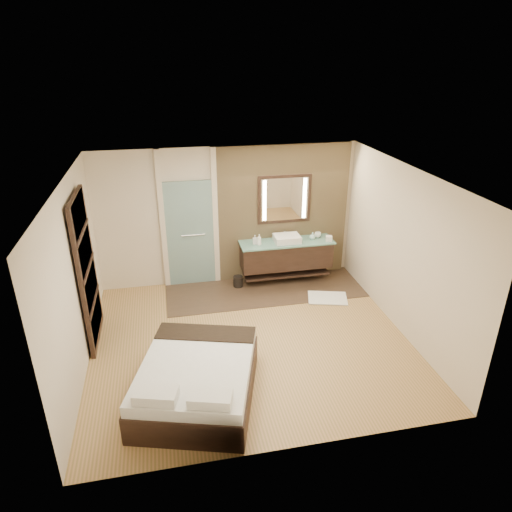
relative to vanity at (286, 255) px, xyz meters
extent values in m
plane|color=olive|center=(-1.10, -1.92, -0.58)|extent=(5.00, 5.00, 0.00)
cube|color=#3D2D21|center=(-0.50, -0.32, -0.57)|extent=(3.80, 1.30, 0.01)
cube|color=tan|center=(0.00, 0.29, 0.77)|extent=(2.60, 0.08, 2.70)
cube|color=black|center=(0.00, 0.00, -0.01)|extent=(1.80, 0.50, 0.50)
cube|color=black|center=(0.00, 0.00, -0.40)|extent=(1.71, 0.45, 0.04)
cube|color=#80C3B3|center=(0.00, -0.02, 0.27)|extent=(1.85, 0.55, 0.03)
cube|color=white|center=(0.00, -0.02, 0.35)|extent=(0.50, 0.38, 0.13)
cylinder|color=silver|center=(0.00, 0.17, 0.37)|extent=(0.03, 0.03, 0.18)
cylinder|color=silver|center=(0.00, 0.13, 0.45)|extent=(0.02, 0.10, 0.02)
cube|color=black|center=(0.00, 0.24, 1.07)|extent=(1.06, 0.03, 0.96)
cube|color=white|center=(0.00, 0.23, 1.07)|extent=(0.94, 0.01, 0.84)
cube|color=#FFF0BF|center=(-0.40, 0.22, 1.07)|extent=(0.07, 0.01, 0.80)
cube|color=#FFF0BF|center=(0.40, 0.22, 1.07)|extent=(0.07, 0.01, 0.80)
cube|color=#B6E6E4|center=(-1.85, 0.28, 0.47)|extent=(0.90, 0.05, 2.10)
cylinder|color=silver|center=(-1.80, 0.23, 0.47)|extent=(0.45, 0.03, 0.03)
cube|color=beige|center=(-2.35, 0.29, 0.77)|extent=(0.10, 0.08, 2.70)
cube|color=beige|center=(-1.35, 0.29, 0.77)|extent=(0.10, 0.08, 2.70)
cube|color=black|center=(-3.53, -1.32, 0.62)|extent=(0.06, 1.20, 2.40)
cube|color=#EBE4C6|center=(-3.51, -1.32, -0.21)|extent=(0.02, 1.06, 0.52)
cube|color=#EBE4C6|center=(-3.51, -1.32, 0.38)|extent=(0.02, 1.06, 0.52)
cube|color=#EBE4C6|center=(-3.51, -1.32, 0.96)|extent=(0.02, 1.06, 0.52)
cube|color=#EBE4C6|center=(-3.51, -1.32, 1.55)|extent=(0.02, 1.06, 0.52)
cube|color=black|center=(-2.05, -3.07, -0.38)|extent=(1.91, 2.16, 0.40)
cube|color=silver|center=(-2.05, -3.07, -0.10)|extent=(1.85, 2.10, 0.16)
cube|color=black|center=(-1.85, -2.41, -0.02)|extent=(1.47, 0.79, 0.04)
cube|color=silver|center=(-2.56, -3.67, 0.06)|extent=(0.56, 0.40, 0.13)
cube|color=silver|center=(-1.95, -3.86, 0.06)|extent=(0.56, 0.40, 0.13)
cube|color=white|center=(0.58, -0.89, -0.56)|extent=(0.83, 0.68, 0.02)
cylinder|color=black|center=(-0.99, -0.07, -0.47)|extent=(0.19, 0.19, 0.23)
cube|color=white|center=(0.82, -0.14, 0.33)|extent=(0.15, 0.15, 0.10)
imported|color=white|center=(-0.57, -0.07, 0.39)|extent=(0.08, 0.08, 0.22)
imported|color=#B2B2B2|center=(-0.64, 0.00, 0.37)|extent=(0.09, 0.09, 0.18)
imported|color=silver|center=(0.53, 0.00, 0.36)|extent=(0.14, 0.14, 0.14)
imported|color=white|center=(0.66, 0.08, 0.34)|extent=(0.15, 0.15, 0.10)
camera|label=1|loc=(-2.26, -7.97, 3.70)|focal=32.00mm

